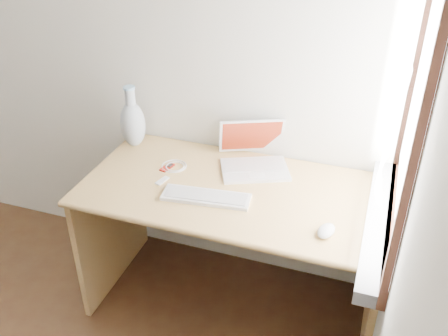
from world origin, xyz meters
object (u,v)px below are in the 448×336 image
(laptop, at_px, (258,158))
(external_keyboard, at_px, (206,197))
(desk, at_px, (239,215))
(vase, at_px, (133,123))

(laptop, xyz_separation_m, external_keyboard, (-0.14, -0.35, -0.04))
(desk, height_order, laptop, laptop)
(external_keyboard, relative_size, vase, 1.22)
(desk, distance_m, vase, 0.75)
(laptop, bearing_deg, vase, 156.03)
(laptop, height_order, external_keyboard, laptop)
(external_keyboard, height_order, vase, vase)
(laptop, relative_size, external_keyboard, 0.95)
(desk, distance_m, laptop, 0.31)
(desk, bearing_deg, laptop, 70.05)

